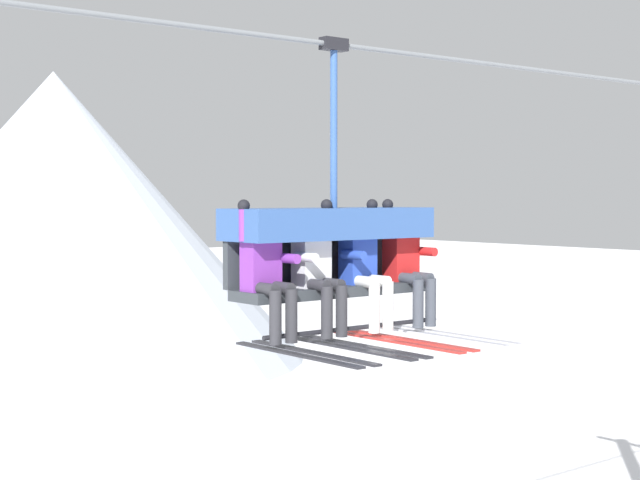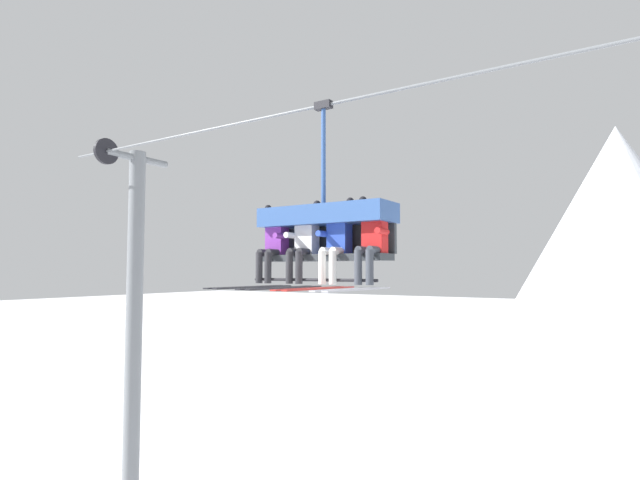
{
  "view_description": "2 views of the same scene",
  "coord_description": "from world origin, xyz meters",
  "px_view_note": "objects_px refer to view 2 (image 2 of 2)",
  "views": [
    {
      "loc": [
        -6.63,
        -8.06,
        6.8
      ],
      "look_at": [
        -0.61,
        -0.61,
        6.36
      ],
      "focal_mm": 55.0,
      "sensor_mm": 36.0,
      "label": 1
    },
    {
      "loc": [
        3.46,
        -7.22,
        5.68
      ],
      "look_at": [
        -0.65,
        -0.8,
        6.15
      ],
      "focal_mm": 28.0,
      "sensor_mm": 36.0,
      "label": 2
    }
  ],
  "objects_px": {
    "skier_blue": "(335,241)",
    "skier_red": "(371,240)",
    "skier_white": "(303,243)",
    "skier_purple": "(272,244)",
    "chairlift_chair": "(326,225)",
    "lift_tower_near": "(133,327)"
  },
  "relations": [
    {
      "from": "skier_blue",
      "to": "skier_red",
      "type": "xyz_separation_m",
      "value": [
        0.58,
        0.0,
        0.0
      ]
    },
    {
      "from": "skier_white",
      "to": "skier_blue",
      "type": "height_order",
      "value": "same"
    },
    {
      "from": "skier_purple",
      "to": "skier_blue",
      "type": "height_order",
      "value": "same"
    },
    {
      "from": "chairlift_chair",
      "to": "skier_blue",
      "type": "distance_m",
      "value": 0.46
    },
    {
      "from": "chairlift_chair",
      "to": "skier_purple",
      "type": "height_order",
      "value": "chairlift_chair"
    },
    {
      "from": "lift_tower_near",
      "to": "skier_white",
      "type": "relative_size",
      "value": 5.01
    },
    {
      "from": "chairlift_chair",
      "to": "skier_purple",
      "type": "bearing_deg",
      "value": -166.34
    },
    {
      "from": "chairlift_chair",
      "to": "skier_red",
      "type": "bearing_deg",
      "value": -13.76
    },
    {
      "from": "lift_tower_near",
      "to": "chairlift_chair",
      "type": "height_order",
      "value": "lift_tower_near"
    },
    {
      "from": "chairlift_chair",
      "to": "skier_white",
      "type": "bearing_deg",
      "value": -143.49
    },
    {
      "from": "skier_purple",
      "to": "skier_white",
      "type": "bearing_deg",
      "value": 0.0
    },
    {
      "from": "chairlift_chair",
      "to": "skier_white",
      "type": "xyz_separation_m",
      "value": [
        -0.29,
        -0.21,
        -0.28
      ]
    },
    {
      "from": "chairlift_chair",
      "to": "skier_blue",
      "type": "relative_size",
      "value": 1.64
    },
    {
      "from": "skier_blue",
      "to": "skier_red",
      "type": "distance_m",
      "value": 0.58
    },
    {
      "from": "skier_purple",
      "to": "lift_tower_near",
      "type": "bearing_deg",
      "value": 168.76
    },
    {
      "from": "lift_tower_near",
      "to": "skier_red",
      "type": "xyz_separation_m",
      "value": [
        6.4,
        -0.92,
        1.68
      ]
    },
    {
      "from": "lift_tower_near",
      "to": "skier_white",
      "type": "distance_m",
      "value": 5.58
    },
    {
      "from": "skier_purple",
      "to": "skier_red",
      "type": "xyz_separation_m",
      "value": [
        1.76,
        0.0,
        0.0
      ]
    },
    {
      "from": "lift_tower_near",
      "to": "skier_white",
      "type": "height_order",
      "value": "lift_tower_near"
    },
    {
      "from": "skier_purple",
      "to": "skier_white",
      "type": "height_order",
      "value": "same"
    },
    {
      "from": "skier_purple",
      "to": "skier_blue",
      "type": "relative_size",
      "value": 1.0
    },
    {
      "from": "chairlift_chair",
      "to": "skier_red",
      "type": "distance_m",
      "value": 0.94
    }
  ]
}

